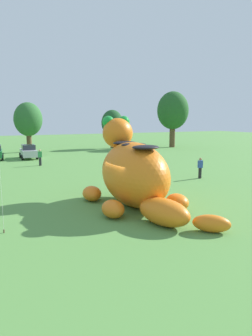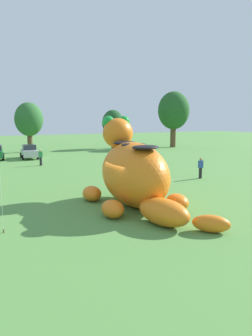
# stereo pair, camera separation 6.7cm
# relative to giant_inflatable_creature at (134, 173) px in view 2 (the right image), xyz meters

# --- Properties ---
(ground_plane) EXTENTS (160.00, 160.00, 0.00)m
(ground_plane) POSITION_rel_giant_inflatable_creature_xyz_m (-0.41, -0.37, -1.85)
(ground_plane) COLOR #568E42
(giant_inflatable_creature) EXTENTS (5.35, 10.00, 5.06)m
(giant_inflatable_creature) POSITION_rel_giant_inflatable_creature_xyz_m (0.00, 0.00, 0.00)
(giant_inflatable_creature) COLOR orange
(giant_inflatable_creature) RESTS_ON ground
(car_silver) EXTENTS (2.07, 4.17, 1.72)m
(car_silver) POSITION_rel_giant_inflatable_creature_xyz_m (-2.12, 24.14, -0.99)
(car_silver) COLOR #B7BABF
(car_silver) RESTS_ON ground
(tree_mid_left) EXTENTS (4.06, 4.06, 7.20)m
(tree_mid_left) POSITION_rel_giant_inflatable_creature_xyz_m (-0.78, 32.00, 2.86)
(tree_mid_left) COLOR brown
(tree_mid_left) RESTS_ON ground
(tree_centre_left) EXTENTS (3.54, 3.54, 6.28)m
(tree_centre_left) POSITION_rel_giant_inflatable_creature_xyz_m (12.53, 32.01, 2.26)
(tree_centre_left) COLOR brown
(tree_centre_left) RESTS_ON ground
(tree_centre) EXTENTS (5.29, 5.29, 9.40)m
(tree_centre) POSITION_rel_giant_inflatable_creature_xyz_m (22.61, 29.41, 4.30)
(tree_centre) COLOR brown
(tree_centre) RESTS_ON ground
(spectator_near_inflatable) EXTENTS (0.38, 0.26, 1.71)m
(spectator_near_inflatable) POSITION_rel_giant_inflatable_creature_xyz_m (-1.93, 17.67, -1.00)
(spectator_near_inflatable) COLOR black
(spectator_near_inflatable) RESTS_ON ground
(spectator_mid_field) EXTENTS (0.38, 0.26, 1.71)m
(spectator_mid_field) POSITION_rel_giant_inflatable_creature_xyz_m (8.59, 4.73, -1.00)
(spectator_mid_field) COLOR black
(spectator_mid_field) RESTS_ON ground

